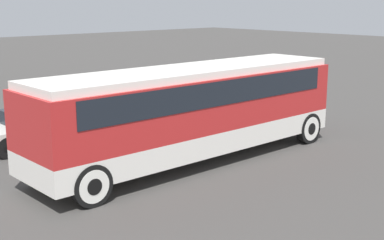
# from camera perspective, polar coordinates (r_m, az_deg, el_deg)

# --- Properties ---
(ground_plane) EXTENTS (120.00, 120.00, 0.00)m
(ground_plane) POSITION_cam_1_polar(r_m,az_deg,el_deg) (16.85, 0.00, -4.41)
(ground_plane) COLOR #423F3D
(tour_bus) EXTENTS (10.79, 2.60, 2.95)m
(tour_bus) POSITION_cam_1_polar(r_m,az_deg,el_deg) (16.48, 0.25, 1.61)
(tour_bus) COLOR silver
(tour_bus) RESTS_ON ground_plane
(parked_car_near) EXTENTS (4.56, 1.98, 1.43)m
(parked_car_near) POSITION_cam_1_polar(r_m,az_deg,el_deg) (24.45, -4.91, 2.63)
(parked_car_near) COLOR navy
(parked_car_near) RESTS_ON ground_plane
(parked_car_mid) EXTENTS (4.74, 1.91, 1.29)m
(parked_car_mid) POSITION_cam_1_polar(r_m,az_deg,el_deg) (19.43, -15.26, -0.53)
(parked_car_mid) COLOR silver
(parked_car_mid) RESTS_ON ground_plane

